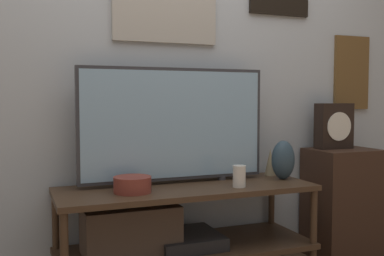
{
  "coord_description": "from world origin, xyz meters",
  "views": [
    {
      "loc": [
        -0.88,
        -2.01,
        1.05
      ],
      "look_at": [
        0.03,
        0.3,
        0.89
      ],
      "focal_mm": 42.0,
      "sensor_mm": 36.0,
      "label": 1
    }
  ],
  "objects_px": {
    "vase_slim_bronze": "(270,162)",
    "vase_wide_bowl": "(132,185)",
    "candle_jar": "(239,176)",
    "television": "(174,124)",
    "vase_urn_stoneware": "(283,160)",
    "mantel_clock": "(334,126)"
  },
  "relations": [
    {
      "from": "vase_urn_stoneware",
      "to": "vase_wide_bowl",
      "type": "bearing_deg",
      "value": -177.27
    },
    {
      "from": "television",
      "to": "vase_wide_bowl",
      "type": "distance_m",
      "value": 0.45
    },
    {
      "from": "vase_wide_bowl",
      "to": "vase_urn_stoneware",
      "type": "relative_size",
      "value": 0.83
    },
    {
      "from": "vase_slim_bronze",
      "to": "vase_wide_bowl",
      "type": "distance_m",
      "value": 0.96
    },
    {
      "from": "vase_urn_stoneware",
      "to": "candle_jar",
      "type": "bearing_deg",
      "value": -161.57
    },
    {
      "from": "vase_urn_stoneware",
      "to": "mantel_clock",
      "type": "height_order",
      "value": "mantel_clock"
    },
    {
      "from": "vase_slim_bronze",
      "to": "vase_urn_stoneware",
      "type": "xyz_separation_m",
      "value": [
        -0.0,
        -0.15,
        0.03
      ]
    },
    {
      "from": "vase_slim_bronze",
      "to": "mantel_clock",
      "type": "relative_size",
      "value": 0.56
    },
    {
      "from": "vase_wide_bowl",
      "to": "candle_jar",
      "type": "xyz_separation_m",
      "value": [
        0.58,
        -0.07,
        0.02
      ]
    },
    {
      "from": "television",
      "to": "mantel_clock",
      "type": "distance_m",
      "value": 1.14
    },
    {
      "from": "vase_slim_bronze",
      "to": "vase_urn_stoneware",
      "type": "distance_m",
      "value": 0.15
    },
    {
      "from": "candle_jar",
      "to": "television",
      "type": "bearing_deg",
      "value": 141.22
    },
    {
      "from": "vase_wide_bowl",
      "to": "vase_urn_stoneware",
      "type": "xyz_separation_m",
      "value": [
        0.94,
        0.05,
        0.08
      ]
    },
    {
      "from": "vase_wide_bowl",
      "to": "mantel_clock",
      "type": "relative_size",
      "value": 0.65
    },
    {
      "from": "vase_slim_bronze",
      "to": "candle_jar",
      "type": "xyz_separation_m",
      "value": [
        -0.36,
        -0.27,
        -0.03
      ]
    },
    {
      "from": "vase_slim_bronze",
      "to": "vase_urn_stoneware",
      "type": "bearing_deg",
      "value": -90.56
    },
    {
      "from": "vase_slim_bronze",
      "to": "vase_wide_bowl",
      "type": "relative_size",
      "value": 0.87
    },
    {
      "from": "candle_jar",
      "to": "vase_wide_bowl",
      "type": "bearing_deg",
      "value": 172.67
    },
    {
      "from": "vase_slim_bronze",
      "to": "vase_wide_bowl",
      "type": "xyz_separation_m",
      "value": [
        -0.94,
        -0.19,
        -0.04
      ]
    },
    {
      "from": "television",
      "to": "vase_wide_bowl",
      "type": "relative_size",
      "value": 5.61
    },
    {
      "from": "vase_urn_stoneware",
      "to": "mantel_clock",
      "type": "bearing_deg",
      "value": 15.37
    },
    {
      "from": "vase_slim_bronze",
      "to": "candle_jar",
      "type": "relative_size",
      "value": 1.43
    }
  ]
}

